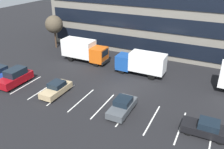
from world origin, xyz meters
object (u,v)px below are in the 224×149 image
object	(u,v)px
sedan_charcoal	(122,106)
box_truck_blue	(141,62)
sedan_tan	(56,89)
suv_maroon	(15,77)
sedan_black	(206,128)
bare_tree	(54,24)
box_truck_orange	(84,50)

from	to	relation	value
sedan_charcoal	box_truck_blue	bearing A→B (deg)	98.40
sedan_charcoal	sedan_tan	xyz separation A→B (m)	(-8.56, -0.05, -0.01)
suv_maroon	sedan_black	size ratio (longest dim) A/B	1.08
box_truck_blue	bare_tree	distance (m)	18.57
suv_maroon	sedan_tan	size ratio (longest dim) A/B	1.08
sedan_black	bare_tree	size ratio (longest dim) A/B	0.72
box_truck_orange	box_truck_blue	bearing A→B (deg)	-3.89
suv_maroon	sedan_tan	bearing A→B (deg)	2.22
box_truck_blue	box_truck_orange	size ratio (longest dim) A/B	0.94
sedan_charcoal	bare_tree	size ratio (longest dim) A/B	0.73
box_truck_orange	sedan_black	bearing A→B (deg)	-27.70
sedan_black	sedan_tan	size ratio (longest dim) A/B	1.00
suv_maroon	box_truck_orange	bearing A→B (deg)	70.48
sedan_charcoal	suv_maroon	bearing A→B (deg)	-178.88
box_truck_blue	suv_maroon	distance (m)	16.69
box_truck_orange	sedan_black	distance (m)	21.95
sedan_black	suv_maroon	bearing A→B (deg)	-179.20
bare_tree	sedan_charcoal	bearing A→B (deg)	-35.10
box_truck_blue	sedan_tan	bearing A→B (deg)	-126.65
box_truck_blue	sedan_charcoal	bearing A→B (deg)	-81.60
sedan_black	bare_tree	xyz separation A→B (m)	(-27.63, 13.58, 3.56)
sedan_charcoal	bare_tree	world-z (taller)	bare_tree
suv_maroon	sedan_black	world-z (taller)	suv_maroon
suv_maroon	box_truck_blue	bearing A→B (deg)	36.22
box_truck_orange	sedan_black	xyz separation A→B (m)	(19.40, -10.19, -1.20)
box_truck_blue	box_truck_orange	world-z (taller)	box_truck_orange
box_truck_blue	box_truck_orange	distance (m)	9.74
box_truck_blue	suv_maroon	size ratio (longest dim) A/B	1.52
box_truck_blue	suv_maroon	bearing A→B (deg)	-143.78
suv_maroon	bare_tree	bearing A→B (deg)	107.96
box_truck_blue	sedan_black	xyz separation A→B (m)	(9.68, -9.53, -1.10)
sedan_charcoal	bare_tree	distance (m)	23.93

